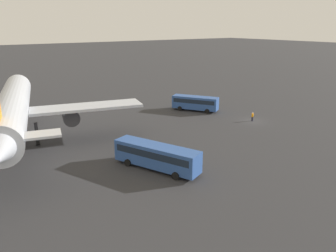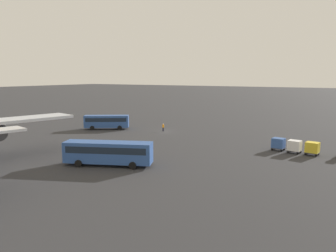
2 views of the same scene
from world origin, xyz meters
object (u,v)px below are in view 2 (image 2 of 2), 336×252
at_px(cargo_cart_yellow, 312,148).
at_px(shuttle_bus_near, 107,121).
at_px(worker_person, 163,127).
at_px(cargo_cart_white, 294,146).
at_px(shuttle_bus_far, 108,151).
at_px(cargo_cart_blue, 278,143).

bearing_deg(cargo_cart_yellow, shuttle_bus_near, -4.25).
bearing_deg(cargo_cart_yellow, worker_person, -13.12).
height_order(cargo_cart_yellow, cargo_cart_white, same).
distance_m(cargo_cart_yellow, cargo_cart_white, 2.65).
xyz_separation_m(shuttle_bus_far, cargo_cart_blue, (-18.34, -21.28, -0.79)).
distance_m(shuttle_bus_near, worker_person, 13.49).
distance_m(shuttle_bus_far, worker_person, 28.93).
xyz_separation_m(cargo_cart_white, cargo_cart_blue, (2.65, -0.72, 0.00)).
xyz_separation_m(worker_person, cargo_cart_yellow, (-31.49, 7.34, 0.32)).
bearing_deg(shuttle_bus_far, shuttle_bus_near, -71.37).
bearing_deg(shuttle_bus_near, worker_person, 164.96).
bearing_deg(shuttle_bus_far, worker_person, -96.62).
height_order(shuttle_bus_near, cargo_cart_blue, shuttle_bus_near).
bearing_deg(cargo_cart_white, worker_person, -14.12).
relative_size(shuttle_bus_far, cargo_cart_yellow, 5.53).
bearing_deg(shuttle_bus_near, cargo_cart_white, 143.05).
distance_m(shuttle_bus_near, cargo_cart_blue, 39.11).
relative_size(cargo_cart_white, cargo_cart_blue, 1.00).
bearing_deg(shuttle_bus_far, cargo_cart_blue, -153.16).
relative_size(shuttle_bus_near, cargo_cart_blue, 4.46).
distance_m(worker_person, cargo_cart_blue, 27.01).
bearing_deg(cargo_cart_yellow, cargo_cart_white, -1.82).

